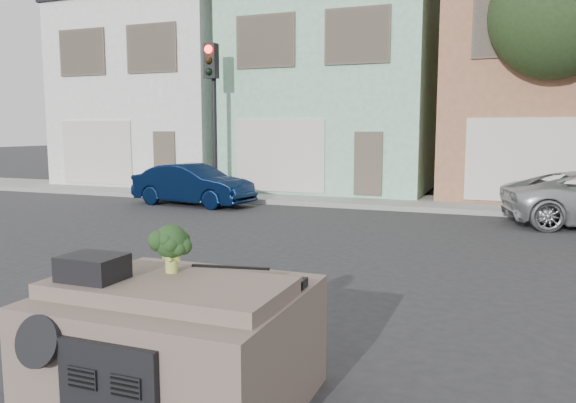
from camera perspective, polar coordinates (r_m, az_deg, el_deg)
The scene contains 11 objects.
ground_plane at distance 7.67m, azimuth 1.38°, elevation -10.26°, with size 120.00×120.00×0.00m, color #303033.
sidewalk at distance 17.70m, azimuth 12.96°, elevation -0.13°, with size 40.00×3.00×0.15m, color gray.
townhouse_white at distance 25.31m, azimuth -11.23°, elevation 10.50°, with size 7.20×8.20×7.55m, color white.
townhouse_mint at distance 22.25m, azimuth 5.65°, elevation 11.06°, with size 7.20×8.20×7.55m, color #98D7AD.
townhouse_tan at distance 21.49m, azimuth 25.64°, elevation 10.52°, with size 7.20×8.20×7.55m, color #A76C4D.
navy_sedan at distance 17.52m, azimuth -9.58°, elevation -0.37°, with size 1.34×3.83×1.26m, color black.
traffic_signal at distance 18.68m, azimuth -7.62°, elevation 7.99°, with size 0.40×0.40×5.10m, color black.
car_dashboard at distance 4.93m, azimuth -10.84°, elevation -13.73°, with size 2.00×1.80×1.12m, color #725F55.
instrument_hump at distance 4.79m, azimuth -19.21°, elevation -6.35°, with size 0.48×0.38×0.20m, color black.
wiper_arm at distance 4.94m, azimuth -5.87°, elevation -6.64°, with size 0.70×0.03×0.02m, color black.
broccoli at distance 4.83m, azimuth -11.79°, elevation -4.65°, with size 0.34×0.34×0.42m, color #1A3316.
Camera 1 is at (2.47, -6.88, 2.32)m, focal length 35.00 mm.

